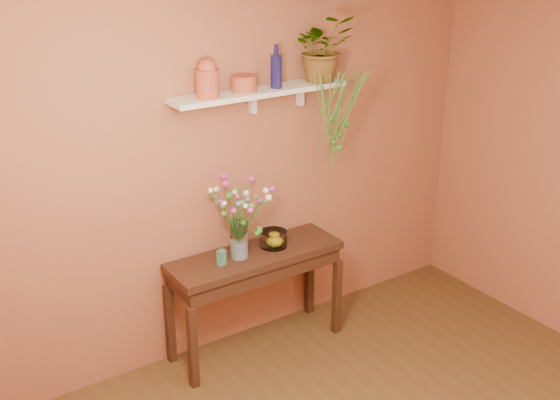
{
  "coord_description": "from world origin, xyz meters",
  "views": [
    {
      "loc": [
        -2.37,
        -2.01,
        2.96
      ],
      "look_at": [
        0.0,
        1.55,
        1.25
      ],
      "focal_mm": 44.04,
      "sensor_mm": 36.0,
      "label": 1
    }
  ],
  "objects": [
    {
      "name": "sideboard",
      "position": [
        -0.06,
        1.77,
        0.67
      ],
      "size": [
        1.29,
        0.41,
        0.78
      ],
      "color": "#3E1F14",
      "rests_on": "ground"
    },
    {
      "name": "lemon",
      "position": [
        0.11,
        1.79,
        0.83
      ],
      "size": [
        0.08,
        0.08,
        0.08
      ],
      "primitive_type": "sphere",
      "color": "yellow",
      "rests_on": "glass_bowl"
    },
    {
      "name": "spider_plant",
      "position": [
        0.56,
        1.85,
        2.17
      ],
      "size": [
        0.5,
        0.46,
        0.46
      ],
      "primitive_type": "imported",
      "rotation": [
        0.0,
        0.0,
        -0.27
      ],
      "color": "#2F7A24",
      "rests_on": "wall_shelf"
    },
    {
      "name": "glass_vase",
      "position": [
        -0.2,
        1.77,
        0.9
      ],
      "size": [
        0.13,
        0.13,
        0.27
      ],
      "color": "white",
      "rests_on": "sideboard"
    },
    {
      "name": "carton",
      "position": [
        -0.36,
        1.74,
        0.84
      ],
      "size": [
        0.07,
        0.06,
        0.11
      ],
      "primitive_type": "cube",
      "rotation": [
        0.0,
        0.0,
        0.32
      ],
      "color": "#29647F",
      "rests_on": "sideboard"
    },
    {
      "name": "plant_fronds",
      "position": [
        0.61,
        1.71,
        1.67
      ],
      "size": [
        0.44,
        0.36,
        0.75
      ],
      "color": "#2F7A24",
      "rests_on": "wall_shelf"
    },
    {
      "name": "blue_bottle",
      "position": [
        0.16,
        1.84,
        2.06
      ],
      "size": [
        0.08,
        0.08,
        0.29
      ],
      "color": "#141248",
      "rests_on": "wall_shelf"
    },
    {
      "name": "room",
      "position": [
        0.0,
        0.0,
        1.35
      ],
      "size": [
        4.04,
        4.04,
        2.7
      ],
      "color": "#533A1D",
      "rests_on": "ground"
    },
    {
      "name": "terracotta_pot",
      "position": [
        -0.07,
        1.88,
        1.99
      ],
      "size": [
        0.21,
        0.21,
        0.11
      ],
      "primitive_type": "cylinder",
      "rotation": [
        0.0,
        0.0,
        0.23
      ],
      "color": "#B34933",
      "rests_on": "wall_shelf"
    },
    {
      "name": "terracotta_jug",
      "position": [
        -0.36,
        1.85,
        2.06
      ],
      "size": [
        0.19,
        0.19,
        0.25
      ],
      "color": "#B34933",
      "rests_on": "wall_shelf"
    },
    {
      "name": "glass_bowl",
      "position": [
        0.1,
        1.79,
        0.84
      ],
      "size": [
        0.2,
        0.2,
        0.12
      ],
      "color": "white",
      "rests_on": "sideboard"
    },
    {
      "name": "wall_shelf",
      "position": [
        0.06,
        1.87,
        1.92
      ],
      "size": [
        1.3,
        0.24,
        0.19
      ],
      "color": "white",
      "rests_on": "room"
    },
    {
      "name": "bouquet",
      "position": [
        -0.17,
        1.77,
        1.19
      ],
      "size": [
        0.46,
        0.43,
        0.46
      ],
      "color": "#386B28",
      "rests_on": "glass_vase"
    }
  ]
}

